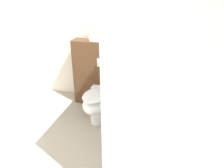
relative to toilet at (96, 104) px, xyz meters
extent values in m
cube|color=silver|center=(0.12, 0.87, 0.90)|extent=(8.00, 0.06, 2.50)
cube|color=#51331E|center=(-0.04, 0.63, 0.23)|extent=(1.15, 0.25, 1.17)
cube|color=white|center=(-0.04, 0.50, 0.49)|extent=(0.22, 0.01, 0.14)
cube|color=silver|center=(0.53, -0.23, 0.61)|extent=(0.01, 2.14, 1.93)
sphere|color=#B2B2B7|center=(0.53, -1.26, 0.57)|extent=(0.04, 0.04, 0.04)
cylinder|color=white|center=(0.00, 0.04, -0.17)|extent=(0.23, 0.23, 0.37)
ellipsoid|color=white|center=(0.00, -0.05, 0.04)|extent=(0.36, 0.51, 0.26)
ellipsoid|color=white|center=(0.00, -0.05, 0.18)|extent=(0.36, 0.50, 0.02)
cube|color=white|center=(0.00, 0.25, 0.09)|extent=(0.33, 0.13, 0.16)
cube|color=white|center=(-1.05, -0.48, 0.10)|extent=(0.46, 0.43, 0.90)
cube|color=white|center=(-1.05, -0.48, 0.60)|extent=(0.46, 0.44, 0.10)
cylinder|color=silver|center=(-1.05, -0.36, 0.72)|extent=(0.02, 0.02, 0.14)
cylinder|color=#B7B7BC|center=(0.12, 0.65, 0.90)|extent=(0.13, 0.07, 0.07)
cone|color=#B7B7BC|center=(0.20, 0.65, 0.90)|extent=(0.03, 0.06, 0.06)
cylinder|color=#B7B7BC|center=(0.09, 0.65, 0.86)|extent=(0.03, 0.03, 0.07)
cube|color=white|center=(-0.14, 0.64, 0.86)|extent=(0.32, 0.17, 0.08)
cylinder|color=white|center=(0.28, 0.10, -0.30)|extent=(0.11, 0.11, 0.11)
camera|label=1|loc=(1.03, -2.71, 1.74)|focal=35.00mm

